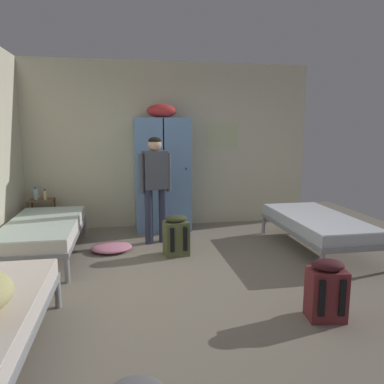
# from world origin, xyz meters

# --- Properties ---
(ground_plane) EXTENTS (7.78, 7.78, 0.00)m
(ground_plane) POSITION_xyz_m (0.00, 0.00, 0.00)
(ground_plane) COLOR gray
(room_backdrop) EXTENTS (4.90, 4.92, 2.78)m
(room_backdrop) POSITION_xyz_m (-1.20, 1.24, 1.39)
(room_backdrop) COLOR beige
(room_backdrop) RESTS_ON ground_plane
(locker_bank) EXTENTS (0.90, 0.55, 2.07)m
(locker_bank) POSITION_xyz_m (-0.16, 2.15, 0.97)
(locker_bank) COLOR #6B93C6
(locker_bank) RESTS_ON ground_plane
(shelf_unit) EXTENTS (0.38, 0.30, 0.57)m
(shelf_unit) POSITION_xyz_m (-2.09, 2.17, 0.35)
(shelf_unit) COLOR brown
(shelf_unit) RESTS_ON ground_plane
(bed_right) EXTENTS (0.90, 1.90, 0.49)m
(bed_right) POSITION_xyz_m (1.84, 0.67, 0.38)
(bed_right) COLOR gray
(bed_right) RESTS_ON ground_plane
(bed_left_rear) EXTENTS (0.90, 1.90, 0.49)m
(bed_left_rear) POSITION_xyz_m (-1.84, 1.02, 0.38)
(bed_left_rear) COLOR gray
(bed_left_rear) RESTS_ON ground_plane
(person_traveler) EXTENTS (0.48, 0.28, 1.56)m
(person_traveler) POSITION_xyz_m (-0.33, 1.41, 0.94)
(person_traveler) COLOR #2D334C
(person_traveler) RESTS_ON ground_plane
(water_bottle) EXTENTS (0.07, 0.07, 0.20)m
(water_bottle) POSITION_xyz_m (-2.17, 2.19, 0.66)
(water_bottle) COLOR #B2DBEA
(water_bottle) RESTS_ON shelf_unit
(lotion_bottle) EXTENTS (0.05, 0.05, 0.17)m
(lotion_bottle) POSITION_xyz_m (-2.02, 2.13, 0.65)
(lotion_bottle) COLOR beige
(lotion_bottle) RESTS_ON shelf_unit
(backpack_maroon) EXTENTS (0.35, 0.37, 0.55)m
(backpack_maroon) POSITION_xyz_m (0.97, -1.11, 0.26)
(backpack_maroon) COLOR maroon
(backpack_maroon) RESTS_ON ground_plane
(backpack_olive) EXTENTS (0.35, 0.36, 0.55)m
(backpack_olive) POSITION_xyz_m (-0.12, 0.81, 0.26)
(backpack_olive) COLOR #566038
(backpack_olive) RESTS_ON ground_plane
(clothes_pile_pink) EXTENTS (0.56, 0.48, 0.10)m
(clothes_pile_pink) POSITION_xyz_m (-0.98, 1.12, 0.05)
(clothes_pile_pink) COLOR pink
(clothes_pile_pink) RESTS_ON ground_plane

